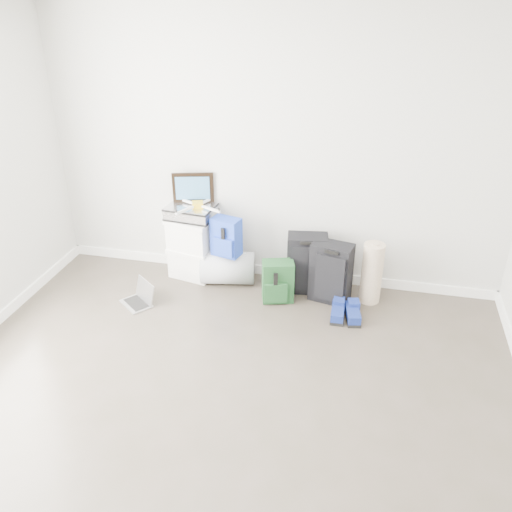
% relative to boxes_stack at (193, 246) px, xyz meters
% --- Properties ---
extents(ground, '(5.00, 5.00, 0.00)m').
position_rel_boxes_stack_xyz_m(ground, '(0.80, -2.33, -0.33)').
color(ground, '#3C372C').
rests_on(ground, ground).
extents(room_envelope, '(4.52, 5.02, 2.71)m').
position_rel_boxes_stack_xyz_m(room_envelope, '(0.80, -2.31, 1.40)').
color(room_envelope, beige).
rests_on(room_envelope, ground).
extents(boxes_stack, '(0.52, 0.45, 0.65)m').
position_rel_boxes_stack_xyz_m(boxes_stack, '(0.00, 0.00, 0.00)').
color(boxes_stack, white).
rests_on(boxes_stack, ground).
extents(briefcase, '(0.49, 0.39, 0.13)m').
position_rel_boxes_stack_xyz_m(briefcase, '(0.00, 0.00, 0.39)').
color(briefcase, '#B2B2B7').
rests_on(briefcase, boxes_stack).
extents(painting, '(0.40, 0.13, 0.31)m').
position_rel_boxes_stack_xyz_m(painting, '(0.00, 0.10, 0.61)').
color(painting, black).
rests_on(painting, briefcase).
extents(drone, '(0.54, 0.54, 0.05)m').
position_rel_boxes_stack_xyz_m(drone, '(0.08, -0.02, 0.48)').
color(drone, gold).
rests_on(drone, briefcase).
extents(duffel_bag, '(0.59, 0.42, 0.33)m').
position_rel_boxes_stack_xyz_m(duffel_bag, '(0.39, -0.08, -0.16)').
color(duffel_bag, gray).
rests_on(duffel_bag, ground).
extents(blue_backpack, '(0.31, 0.26, 0.39)m').
position_rel_boxes_stack_xyz_m(blue_backpack, '(0.39, -0.11, 0.19)').
color(blue_backpack, '#1B26B5').
rests_on(blue_backpack, duffel_bag).
extents(large_suitcase, '(0.41, 0.30, 0.60)m').
position_rel_boxes_stack_xyz_m(large_suitcase, '(1.19, -0.06, -0.03)').
color(large_suitcase, black).
rests_on(large_suitcase, ground).
extents(green_backpack, '(0.33, 0.28, 0.41)m').
position_rel_boxes_stack_xyz_m(green_backpack, '(0.95, -0.31, -0.13)').
color(green_backpack, '#133619').
rests_on(green_backpack, ground).
extents(carry_on, '(0.42, 0.32, 0.60)m').
position_rel_boxes_stack_xyz_m(carry_on, '(1.44, -0.19, -0.03)').
color(carry_on, black).
rests_on(carry_on, ground).
extents(shoes, '(0.29, 0.33, 0.10)m').
position_rel_boxes_stack_xyz_m(shoes, '(1.62, -0.47, -0.28)').
color(shoes, black).
rests_on(shoes, ground).
extents(rolled_rug, '(0.20, 0.20, 0.61)m').
position_rel_boxes_stack_xyz_m(rolled_rug, '(1.82, -0.12, -0.02)').
color(rolled_rug, tan).
rests_on(rolled_rug, ground).
extents(laptop, '(0.38, 0.36, 0.22)m').
position_rel_boxes_stack_xyz_m(laptop, '(-0.33, -0.66, -0.27)').
color(laptop, '#B5B5B9').
rests_on(laptop, ground).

